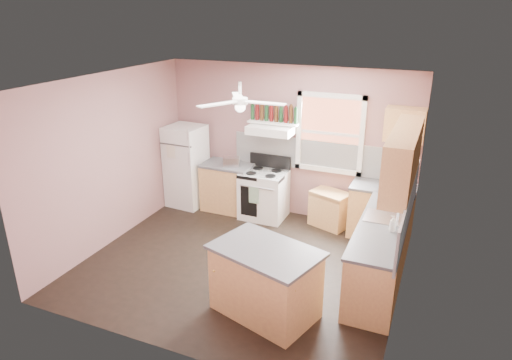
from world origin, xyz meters
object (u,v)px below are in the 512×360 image
at_px(toaster, 231,162).
at_px(stove, 264,195).
at_px(cart, 330,209).
at_px(refrigerator, 186,166).
at_px(island, 265,283).

xyz_separation_m(toaster, stove, (0.61, 0.05, -0.56)).
relative_size(toaster, cart, 0.44).
height_order(refrigerator, toaster, refrigerator).
relative_size(refrigerator, stove, 1.80).
distance_m(toaster, stove, 0.83).
distance_m(refrigerator, stove, 1.61).
bearing_deg(stove, island, -67.59).
bearing_deg(refrigerator, toaster, 2.80).
xyz_separation_m(stove, island, (1.06, -2.58, 0.00)).
distance_m(toaster, cart, 1.93).
bearing_deg(refrigerator, stove, 4.98).
distance_m(stove, island, 2.79).
relative_size(toaster, island, 0.23).
distance_m(refrigerator, cart, 2.81).
distance_m(toaster, island, 3.09).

